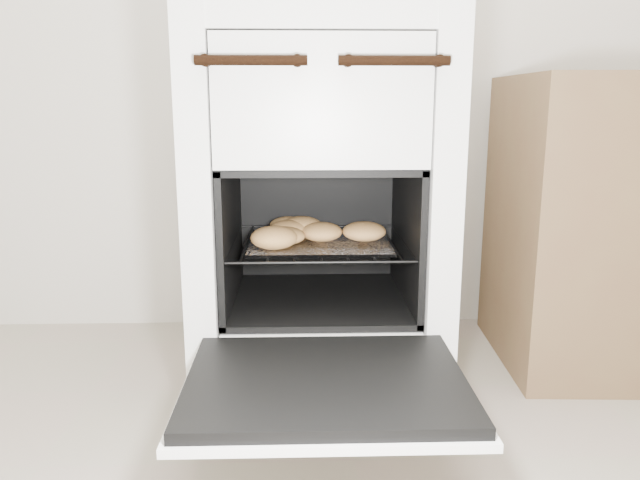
{
  "coord_description": "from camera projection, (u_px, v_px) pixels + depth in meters",
  "views": [
    {
      "loc": [
        -0.11,
        -0.5,
        0.75
      ],
      "look_at": [
        -0.06,
        1.0,
        0.42
      ],
      "focal_mm": 35.0,
      "sensor_mm": 36.0,
      "label": 1
    }
  ],
  "objects": [
    {
      "name": "stove",
      "position": [
        318.0,
        209.0,
        1.67
      ],
      "size": [
        0.62,
        0.7,
        0.96
      ],
      "color": "white",
      "rests_on": "ground"
    },
    {
      "name": "oven_door",
      "position": [
        326.0,
        386.0,
        1.22
      ],
      "size": [
        0.56,
        0.44,
        0.04
      ],
      "color": "black",
      "rests_on": "stove"
    },
    {
      "name": "oven_rack",
      "position": [
        319.0,
        242.0,
        1.62
      ],
      "size": [
        0.45,
        0.44,
        0.01
      ],
      "color": "black",
      "rests_on": "stove"
    },
    {
      "name": "foil_sheet",
      "position": [
        319.0,
        242.0,
        1.6
      ],
      "size": [
        0.35,
        0.31,
        0.01
      ],
      "primitive_type": "cube",
      "color": "white",
      "rests_on": "oven_rack"
    },
    {
      "name": "baked_rolls",
      "position": [
        303.0,
        231.0,
        1.59
      ],
      "size": [
        0.36,
        0.29,
        0.06
      ],
      "color": "tan",
      "rests_on": "foil_sheet"
    }
  ]
}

